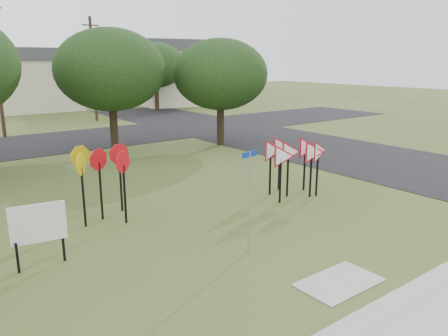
# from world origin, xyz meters

# --- Properties ---
(ground) EXTENTS (140.00, 140.00, 0.00)m
(ground) POSITION_xyz_m (0.00, 0.00, 0.00)
(ground) COLOR #394B1C
(sidewalk) EXTENTS (30.00, 1.60, 0.02)m
(sidewalk) POSITION_xyz_m (0.00, -4.20, 0.01)
(sidewalk) COLOR gray
(sidewalk) RESTS_ON ground
(street_right) EXTENTS (8.00, 50.00, 0.02)m
(street_right) POSITION_xyz_m (12.00, 10.00, 0.01)
(street_right) COLOR black
(street_right) RESTS_ON ground
(street_far) EXTENTS (60.00, 8.00, 0.02)m
(street_far) POSITION_xyz_m (0.00, 20.00, 0.01)
(street_far) COLOR black
(street_far) RESTS_ON ground
(curb_pad) EXTENTS (2.00, 1.20, 0.02)m
(curb_pad) POSITION_xyz_m (0.00, -2.40, 0.01)
(curb_pad) COLOR gray
(curb_pad) RESTS_ON ground
(street_name_sign) EXTENTS (0.57, 0.13, 2.80)m
(street_name_sign) POSITION_xyz_m (-0.61, 0.18, 1.62)
(street_name_sign) COLOR #919499
(street_name_sign) RESTS_ON ground
(stop_sign_cluster) EXTENTS (2.15, 1.96, 2.38)m
(stop_sign_cluster) POSITION_xyz_m (-2.72, 5.02, 1.77)
(stop_sign_cluster) COLOR black
(stop_sign_cluster) RESTS_ON ground
(yield_sign_cluster) EXTENTS (2.75, 1.93, 2.22)m
(yield_sign_cluster) POSITION_xyz_m (4.07, 3.09, 1.64)
(yield_sign_cluster) COLOR black
(yield_sign_cluster) RESTS_ON ground
(info_board) EXTENTS (1.32, 0.24, 1.66)m
(info_board) POSITION_xyz_m (-5.32, 2.66, 1.10)
(info_board) COLOR black
(info_board) RESTS_ON ground
(far_pole_b) EXTENTS (1.40, 0.24, 8.50)m
(far_pole_b) POSITION_xyz_m (6.00, 28.00, 4.35)
(far_pole_b) COLOR #41291E
(far_pole_b) RESTS_ON ground
(house_mid) EXTENTS (8.40, 8.40, 6.20)m
(house_mid) POSITION_xyz_m (4.00, 40.00, 3.15)
(house_mid) COLOR beige
(house_mid) RESTS_ON ground
(house_right) EXTENTS (8.30, 8.30, 7.20)m
(house_right) POSITION_xyz_m (18.00, 36.00, 3.65)
(house_right) COLOR beige
(house_right) RESTS_ON ground
(tree_near_mid) EXTENTS (6.00, 6.00, 6.80)m
(tree_near_mid) POSITION_xyz_m (2.00, 15.00, 4.54)
(tree_near_mid) COLOR #2E2214
(tree_near_mid) RESTS_ON ground
(tree_near_right) EXTENTS (5.60, 5.60, 6.33)m
(tree_near_right) POSITION_xyz_m (8.00, 13.00, 4.22)
(tree_near_right) COLOR #2E2214
(tree_near_right) RESTS_ON ground
(tree_far_right) EXTENTS (6.00, 6.00, 6.80)m
(tree_far_right) POSITION_xyz_m (14.00, 32.00, 4.54)
(tree_far_right) COLOR #2E2214
(tree_far_right) RESTS_ON ground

